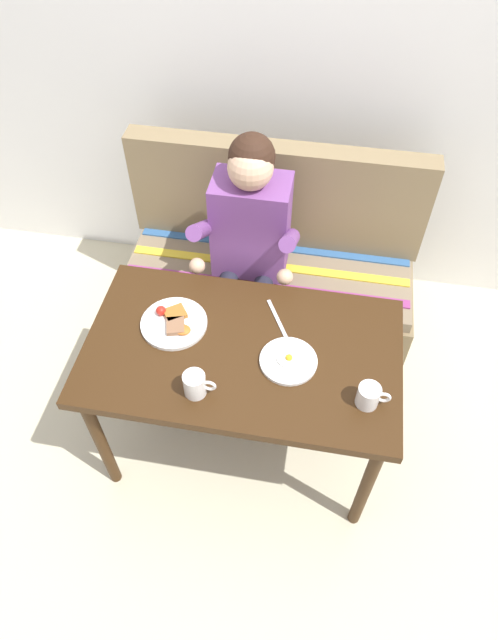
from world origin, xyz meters
name	(u,v)px	position (x,y,z in m)	size (l,w,h in m)	color
ground_plane	(244,439)	(0.00, 0.00, 0.00)	(8.00, 8.00, 0.00)	beige
back_wall	(293,45)	(0.00, 1.27, 1.30)	(4.40, 0.10, 2.60)	silver
table	(242,361)	(0.00, 0.00, 0.65)	(1.20, 0.70, 0.73)	#37210E
couch	(269,278)	(0.00, 0.76, 0.33)	(1.44, 0.56, 1.00)	olive
person	(248,240)	(-0.08, 0.59, 0.74)	(0.45, 0.61, 1.21)	#754185
plate_breakfast	(174,322)	(-0.28, 0.07, 0.74)	(0.26, 0.26, 0.05)	white
plate_eggs	(288,361)	(0.18, -0.03, 0.74)	(0.22, 0.22, 0.04)	white
coffee_mug	(195,384)	(-0.13, -0.22, 0.78)	(0.12, 0.08, 0.10)	white
coffee_mug_second	(369,396)	(0.47, -0.16, 0.78)	(0.12, 0.08, 0.09)	white
knife	(277,318)	(0.11, 0.17, 0.73)	(0.01, 0.20, 0.01)	silver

